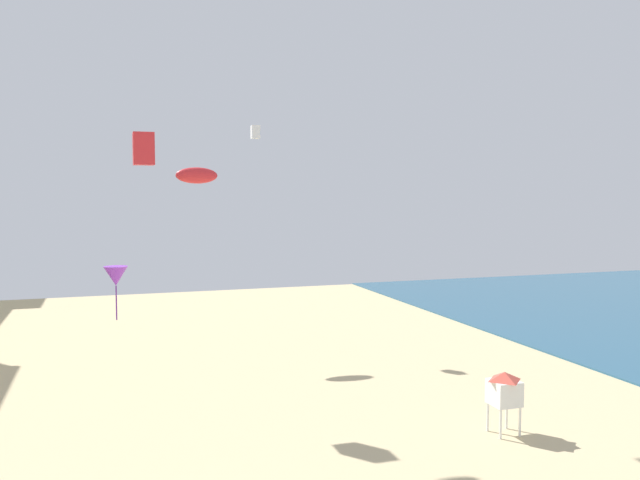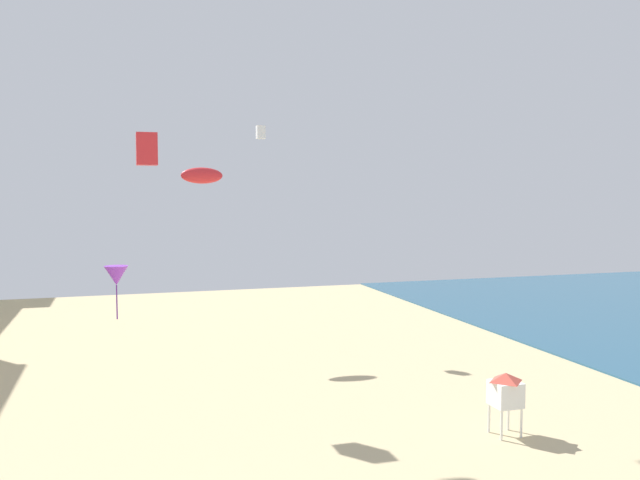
# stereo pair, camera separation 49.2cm
# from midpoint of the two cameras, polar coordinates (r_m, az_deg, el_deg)

# --- Properties ---
(lifeguard_stand) EXTENTS (1.10, 1.10, 2.55)m
(lifeguard_stand) POSITION_cam_midpoint_polar(r_m,az_deg,el_deg) (27.79, 15.41, -12.54)
(lifeguard_stand) COLOR white
(lifeguard_stand) RESTS_ON ground
(kite_purple_delta) EXTENTS (0.87, 0.87, 1.98)m
(kite_purple_delta) POSITION_cam_midpoint_polar(r_m,az_deg,el_deg) (24.98, -18.06, -3.05)
(kite_purple_delta) COLOR purple
(kite_white_box) EXTENTS (0.54, 0.54, 0.85)m
(kite_white_box) POSITION_cam_midpoint_polar(r_m,az_deg,el_deg) (42.89, -6.05, 9.42)
(kite_white_box) COLOR white
(kite_red_box) EXTENTS (0.95, 0.95, 1.50)m
(kite_red_box) POSITION_cam_midpoint_polar(r_m,az_deg,el_deg) (31.54, -15.70, 7.73)
(kite_red_box) COLOR red
(kite_red_parafoil_2) EXTENTS (2.54, 0.71, 0.99)m
(kite_red_parafoil_2) POSITION_cam_midpoint_polar(r_m,az_deg,el_deg) (40.45, -11.14, 5.59)
(kite_red_parafoil_2) COLOR red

